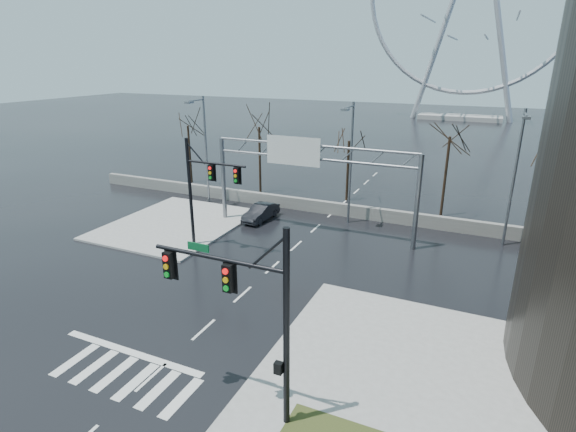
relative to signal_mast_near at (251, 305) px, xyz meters
The scene contains 16 objects.
ground 8.15m from the signal_mast_near, 141.85° to the left, with size 260.00×260.00×0.00m, color black.
sidewalk_right_ext 9.12m from the signal_mast_near, 51.18° to the left, with size 12.00×10.00×0.15m, color gray.
sidewalk_far 23.25m from the signal_mast_near, 135.18° to the left, with size 10.00×12.00×0.15m, color gray.
barrier_wall 24.96m from the signal_mast_near, 102.07° to the left, with size 52.00×0.50×1.10m, color slate.
signal_mast_near is the anchor object (origin of this frame).
signal_mast_far 17.03m from the signal_mast_near, 130.26° to the left, with size 4.72×0.41×8.00m.
sign_gantry 19.79m from the signal_mast_near, 106.19° to the left, with size 16.36×0.40×7.60m.
streetlight_left 28.07m from the signal_mast_near, 127.67° to the left, with size 0.50×2.55×10.00m.
streetlight_mid 22.44m from the signal_mast_near, 98.05° to the left, with size 0.50×2.55×10.00m.
streetlight_right 23.92m from the signal_mast_near, 68.25° to the left, with size 0.50×2.55×10.00m.
tree_far_left 36.36m from the signal_mast_near, 129.53° to the left, with size 3.50×3.50×7.00m.
tree_left 30.98m from the signal_mast_near, 117.18° to the left, with size 3.75×3.75×7.50m.
tree_center 29.00m from the signal_mast_near, 100.21° to the left, with size 3.25×3.25×6.50m.
tree_right 27.84m from the signal_mast_near, 82.02° to the left, with size 3.90×3.90×7.80m.
tree_far_right 30.45m from the signal_mast_near, 67.07° to the left, with size 3.40×3.40×6.80m.
car 22.88m from the signal_mast_near, 116.92° to the left, with size 1.45×4.15×1.37m, color black.
Camera 1 is at (12.10, -16.26, 13.12)m, focal length 28.00 mm.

